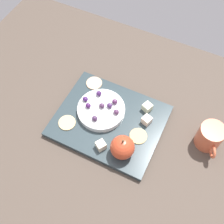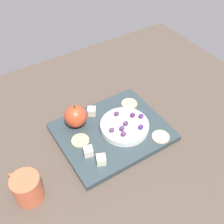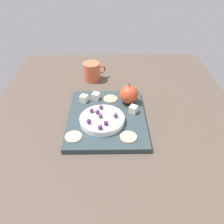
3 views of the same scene
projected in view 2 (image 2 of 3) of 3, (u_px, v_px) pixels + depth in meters
The scene contains 20 objects.
table at pixel (111, 130), 92.57cm from camera, with size 118.40×92.84×4.33cm, color #4D4037.
platter at pixel (112, 132), 88.07cm from camera, with size 33.08×27.02×1.79cm, color #2F3D42.
serving_dish at pixel (125, 126), 87.21cm from camera, with size 15.08×15.08×2.02cm, color white.
apple_whole at pixel (76, 116), 86.79cm from camera, with size 7.08×7.08×7.08cm, color #C14225.
apple_stem at pixel (74, 106), 83.88cm from camera, with size 0.50×0.50×1.20cm, color brown.
cheese_cube_0 at pixel (88, 151), 79.89cm from camera, with size 2.58×2.58×2.58cm, color #F4E1CC.
cheese_cube_1 at pixel (92, 111), 91.53cm from camera, with size 2.58×2.58×2.58cm, color #F2E7C6.
cheese_cube_2 at pixel (101, 160), 77.83cm from camera, with size 2.58×2.58×2.58cm, color #EAF2C3.
cracker_0 at pixel (80, 140), 84.16cm from camera, with size 5.37×5.37×0.40cm, color #DFBC7A.
cracker_1 at pixel (161, 137), 85.19cm from camera, with size 5.37×5.37×0.40cm, color #DFB38C.
cracker_2 at pixel (129, 104), 95.75cm from camera, with size 5.37×5.37×0.40cm, color #D2B681.
grape_0 at pixel (112, 130), 83.78cm from camera, with size 1.76×1.58×1.47cm, color #522F51.
grape_1 at pixel (117, 114), 88.40cm from camera, with size 1.76×1.58×1.54cm, color #43294B.
grape_2 at pixel (122, 128), 84.22cm from camera, with size 1.76×1.58×1.58cm, color #48295C.
grape_3 at pixel (123, 134), 82.59cm from camera, with size 1.76×1.58×1.58cm, color #572C55.
grape_4 at pixel (126, 123), 85.62cm from camera, with size 1.76×1.58×1.55cm, color #4D3050.
grape_5 at pixel (133, 115), 88.21cm from camera, with size 1.76×1.58×1.55cm, color #461D56.
grape_6 at pixel (141, 127), 84.50cm from camera, with size 1.76×1.58×1.65cm, color #45235B.
grape_7 at pixel (141, 116), 87.94cm from camera, with size 1.76×1.58×1.44cm, color #421F5F.
cup at pixel (27, 188), 70.54cm from camera, with size 7.41×10.12×7.99cm.
Camera 2 is at (32.70, 52.24, 71.51)cm, focal length 44.91 mm.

